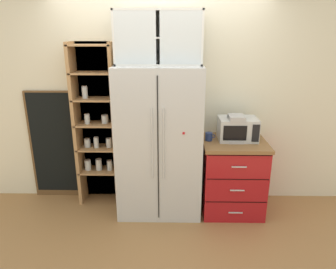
{
  "coord_description": "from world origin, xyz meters",
  "views": [
    {
      "loc": [
        0.16,
        -3.38,
        2.09
      ],
      "look_at": [
        0.1,
        0.03,
        0.96
      ],
      "focal_mm": 33.32,
      "sensor_mm": 36.0,
      "label": 1
    }
  ],
  "objects_px": {
    "coffee_maker": "(235,128)",
    "bottle_cobalt": "(234,128)",
    "chalkboard_menu": "(54,145)",
    "refrigerator": "(159,142)",
    "microwave": "(238,129)",
    "mug_navy": "(209,137)"
  },
  "relations": [
    {
      "from": "chalkboard_menu",
      "to": "refrigerator",
      "type": "bearing_deg",
      "value": -12.34
    },
    {
      "from": "microwave",
      "to": "bottle_cobalt",
      "type": "bearing_deg",
      "value": 128.93
    },
    {
      "from": "refrigerator",
      "to": "bottle_cobalt",
      "type": "distance_m",
      "value": 0.89
    },
    {
      "from": "refrigerator",
      "to": "chalkboard_menu",
      "type": "bearing_deg",
      "value": 167.66
    },
    {
      "from": "bottle_cobalt",
      "to": "microwave",
      "type": "bearing_deg",
      "value": -51.07
    },
    {
      "from": "refrigerator",
      "to": "microwave",
      "type": "height_order",
      "value": "refrigerator"
    },
    {
      "from": "bottle_cobalt",
      "to": "chalkboard_menu",
      "type": "distance_m",
      "value": 2.27
    },
    {
      "from": "refrigerator",
      "to": "chalkboard_menu",
      "type": "height_order",
      "value": "refrigerator"
    },
    {
      "from": "coffee_maker",
      "to": "chalkboard_menu",
      "type": "relative_size",
      "value": 0.22
    },
    {
      "from": "refrigerator",
      "to": "chalkboard_menu",
      "type": "xyz_separation_m",
      "value": [
        -1.37,
        0.3,
        -0.17
      ]
    },
    {
      "from": "microwave",
      "to": "bottle_cobalt",
      "type": "xyz_separation_m",
      "value": [
        -0.04,
        0.04,
        -0.0
      ]
    },
    {
      "from": "coffee_maker",
      "to": "bottle_cobalt",
      "type": "bearing_deg",
      "value": 90.0
    },
    {
      "from": "refrigerator",
      "to": "mug_navy",
      "type": "xyz_separation_m",
      "value": [
        0.57,
        0.01,
        0.06
      ]
    },
    {
      "from": "microwave",
      "to": "mug_navy",
      "type": "distance_m",
      "value": 0.34
    },
    {
      "from": "microwave",
      "to": "coffee_maker",
      "type": "distance_m",
      "value": 0.06
    },
    {
      "from": "bottle_cobalt",
      "to": "chalkboard_menu",
      "type": "relative_size",
      "value": 0.21
    },
    {
      "from": "bottle_cobalt",
      "to": "coffee_maker",
      "type": "bearing_deg",
      "value": -90.0
    },
    {
      "from": "coffee_maker",
      "to": "microwave",
      "type": "bearing_deg",
      "value": 49.86
    },
    {
      "from": "refrigerator",
      "to": "bottle_cobalt",
      "type": "bearing_deg",
      "value": 6.27
    },
    {
      "from": "microwave",
      "to": "mug_navy",
      "type": "height_order",
      "value": "microwave"
    },
    {
      "from": "chalkboard_menu",
      "to": "bottle_cobalt",
      "type": "bearing_deg",
      "value": -5.19
    },
    {
      "from": "refrigerator",
      "to": "chalkboard_menu",
      "type": "distance_m",
      "value": 1.41
    }
  ]
}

